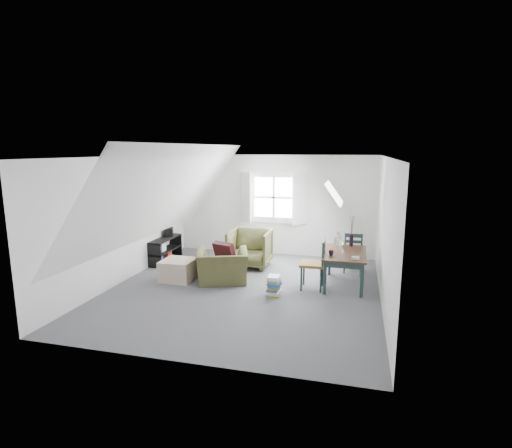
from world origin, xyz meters
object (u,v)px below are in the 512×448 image
(ottoman, at_px, (178,270))
(dining_table, at_px, (345,257))
(armchair_far, at_px, (250,266))
(dining_chair_near, at_px, (314,263))
(magazine_stack, at_px, (274,286))
(dining_chair_far, at_px, (353,251))
(media_shelf, at_px, (164,251))
(armchair_near, at_px, (223,282))

(ottoman, distance_m, dining_table, 3.35)
(armchair_far, height_order, dining_table, dining_table)
(dining_table, xyz_separation_m, dining_chair_near, (-0.55, -0.34, -0.08))
(dining_chair_near, height_order, magazine_stack, dining_chair_near)
(armchair_far, relative_size, dining_chair_far, 1.04)
(armchair_far, bearing_deg, magazine_stack, -62.71)
(armchair_far, height_order, magazine_stack, armchair_far)
(armchair_far, bearing_deg, ottoman, -132.98)
(dining_chair_near, distance_m, magazine_stack, 0.92)
(armchair_far, height_order, media_shelf, media_shelf)
(dining_table, xyz_separation_m, media_shelf, (-4.20, 0.64, -0.32))
(dining_chair_far, relative_size, dining_chair_near, 0.93)
(armchair_near, bearing_deg, media_shelf, -48.93)
(media_shelf, bearing_deg, armchair_near, -25.44)
(dining_chair_far, height_order, media_shelf, dining_chair_far)
(dining_table, height_order, magazine_stack, dining_table)
(dining_chair_far, height_order, dining_chair_near, dining_chair_near)
(dining_chair_far, bearing_deg, dining_chair_near, 71.28)
(dining_chair_near, xyz_separation_m, media_shelf, (-3.65, 0.98, -0.24))
(armchair_near, relative_size, media_shelf, 0.90)
(armchair_far, distance_m, ottoman, 1.75)
(dining_chair_near, distance_m, media_shelf, 3.78)
(armchair_near, bearing_deg, dining_table, 170.45)
(armchair_near, bearing_deg, dining_chair_near, 162.88)
(armchair_far, height_order, ottoman, armchair_far)
(ottoman, relative_size, dining_chair_far, 0.71)
(armchair_near, bearing_deg, ottoman, -12.77)
(ottoman, bearing_deg, dining_table, 8.71)
(armchair_far, height_order, dining_chair_far, dining_chair_far)
(armchair_near, xyz_separation_m, dining_table, (2.38, 0.40, 0.58))
(armchair_far, distance_m, dining_table, 2.35)
(armchair_near, relative_size, ottoman, 1.58)
(media_shelf, bearing_deg, armchair_far, 8.58)
(magazine_stack, bearing_deg, dining_chair_near, 39.84)
(ottoman, bearing_deg, armchair_far, 48.20)
(dining_chair_near, bearing_deg, armchair_far, -135.35)
(armchair_near, relative_size, armchair_far, 1.08)
(armchair_near, height_order, armchair_far, armchair_far)
(dining_chair_near, relative_size, media_shelf, 0.86)
(armchair_near, distance_m, dining_chair_far, 2.88)
(ottoman, relative_size, media_shelf, 0.57)
(media_shelf, relative_size, magazine_stack, 3.05)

